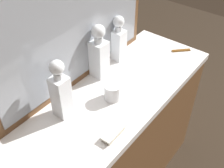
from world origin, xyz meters
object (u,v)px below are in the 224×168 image
(crystal_decanter_rear, at_px, (118,42))
(crystal_decanter_right, at_px, (99,56))
(crystal_decanter_far_right, at_px, (61,94))
(silver_brush_rear, at_px, (114,133))
(tortoiseshell_comb, at_px, (181,50))
(crystal_tumbler_rear, at_px, (113,92))

(crystal_decanter_rear, bearing_deg, crystal_decanter_right, -175.68)
(crystal_decanter_far_right, xyz_separation_m, crystal_decanter_right, (0.34, 0.06, -0.00))
(crystal_decanter_right, height_order, silver_brush_rear, crystal_decanter_right)
(crystal_decanter_right, bearing_deg, crystal_decanter_rear, 4.32)
(crystal_decanter_right, distance_m, crystal_decanter_rear, 0.19)
(silver_brush_rear, height_order, tortoiseshell_comb, silver_brush_rear)
(crystal_decanter_rear, relative_size, crystal_tumbler_rear, 3.15)
(crystal_decanter_rear, distance_m, silver_brush_rear, 0.60)
(crystal_decanter_far_right, xyz_separation_m, crystal_decanter_rear, (0.53, 0.07, -0.02))
(crystal_decanter_far_right, relative_size, crystal_decanter_rear, 1.12)
(crystal_decanter_far_right, bearing_deg, crystal_tumbler_rear, -27.29)
(crystal_decanter_right, bearing_deg, crystal_tumbler_rear, -121.43)
(crystal_decanter_rear, distance_m, crystal_tumbler_rear, 0.36)
(crystal_tumbler_rear, height_order, silver_brush_rear, crystal_tumbler_rear)
(silver_brush_rear, bearing_deg, crystal_decanter_far_right, 99.25)
(crystal_decanter_rear, xyz_separation_m, crystal_tumbler_rear, (-0.30, -0.19, -0.07))
(crystal_decanter_far_right, relative_size, crystal_decanter_right, 1.00)
(silver_brush_rear, bearing_deg, tortoiseshell_comb, 5.46)
(crystal_decanter_far_right, height_order, tortoiseshell_comb, crystal_decanter_far_right)
(silver_brush_rear, distance_m, tortoiseshell_comb, 0.79)
(crystal_decanter_right, distance_m, silver_brush_rear, 0.45)
(crystal_decanter_far_right, xyz_separation_m, silver_brush_rear, (0.04, -0.27, -0.11))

